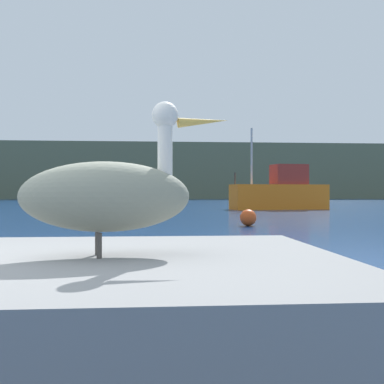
# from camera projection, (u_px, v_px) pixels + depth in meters

# --- Properties ---
(hillside_backdrop) EXTENTS (140.00, 14.32, 8.64)m
(hillside_backdrop) POSITION_uv_depth(u_px,v_px,m) (147.00, 172.00, 76.37)
(hillside_backdrop) COLOR #5B664C
(hillside_backdrop) RESTS_ON ground
(pier_dock) EXTENTS (2.76, 2.44, 0.64)m
(pier_dock) POSITION_uv_depth(u_px,v_px,m) (107.00, 312.00, 2.71)
(pier_dock) COLOR gray
(pier_dock) RESTS_ON ground
(pelican) EXTENTS (1.27, 0.60, 0.92)m
(pelican) POSITION_uv_depth(u_px,v_px,m) (110.00, 194.00, 2.71)
(pelican) COLOR gray
(pelican) RESTS_ON pier_dock
(fishing_boat_orange) EXTENTS (5.93, 2.51, 4.83)m
(fishing_boat_orange) POSITION_uv_depth(u_px,v_px,m) (281.00, 193.00, 27.82)
(fishing_boat_orange) COLOR orange
(fishing_boat_orange) RESTS_ON ground
(mooring_buoy) EXTENTS (0.50, 0.50, 0.50)m
(mooring_buoy) POSITION_uv_depth(u_px,v_px,m) (248.00, 218.00, 14.04)
(mooring_buoy) COLOR #E54C19
(mooring_buoy) RESTS_ON ground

